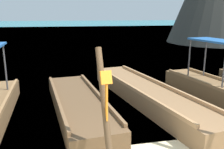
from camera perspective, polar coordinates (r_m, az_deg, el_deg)
sea_water at (r=64.80m, az=-11.02°, el=11.04°), size 120.00×120.00×0.00m
longtail_boat_orange_ribbon at (r=7.39m, az=-7.90°, el=-6.87°), size 1.85×5.71×2.25m
longtail_boat_violet_ribbon at (r=8.14m, az=8.21°, el=-4.63°), size 2.34×7.33×2.69m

